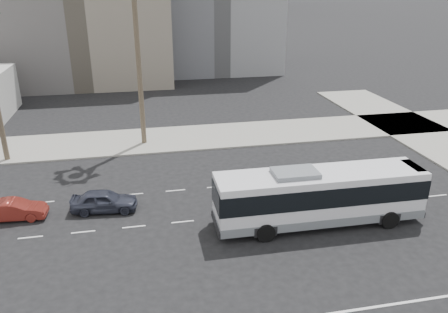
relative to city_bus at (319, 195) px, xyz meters
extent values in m
plane|color=black|center=(-5.23, 1.76, -1.94)|extent=(700.00, 700.00, 0.00)
cube|color=gray|center=(-5.23, 17.26, -1.86)|extent=(120.00, 7.00, 0.15)
cube|color=slate|center=(-17.23, 46.76, 7.06)|extent=(24.00, 18.00, 18.00)
cube|color=silver|center=(0.00, 0.00, 0.04)|extent=(12.79, 2.95, 2.86)
cube|color=black|center=(0.00, 0.00, 0.43)|extent=(12.85, 3.01, 1.21)
cube|color=slate|center=(0.00, 0.00, -1.22)|extent=(12.81, 2.99, 0.55)
cube|color=slate|center=(-1.65, 0.00, 1.58)|extent=(2.66, 1.79, 0.33)
cube|color=#262628|center=(6.05, 0.00, 1.31)|extent=(0.68, 1.99, 0.33)
cylinder|color=black|center=(4.07, -1.41, -1.39)|extent=(1.10, 0.33, 1.10)
cylinder|color=black|center=(4.07, 1.41, -1.39)|extent=(1.10, 0.33, 1.10)
cylinder|color=black|center=(-3.74, -1.41, -1.39)|extent=(1.10, 0.33, 1.10)
cylinder|color=black|center=(-3.74, 1.41, -1.39)|extent=(1.10, 0.33, 1.10)
imported|color=#2F3241|center=(-13.06, 4.25, -1.21)|extent=(2.14, 4.41, 1.45)
imported|color=maroon|center=(-18.56, 4.29, -1.29)|extent=(1.62, 3.98, 1.28)
cylinder|color=brown|center=(-10.07, 16.58, 6.20)|extent=(0.45, 0.45, 16.27)
camera|label=1|loc=(-10.49, -22.27, 12.15)|focal=35.25mm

